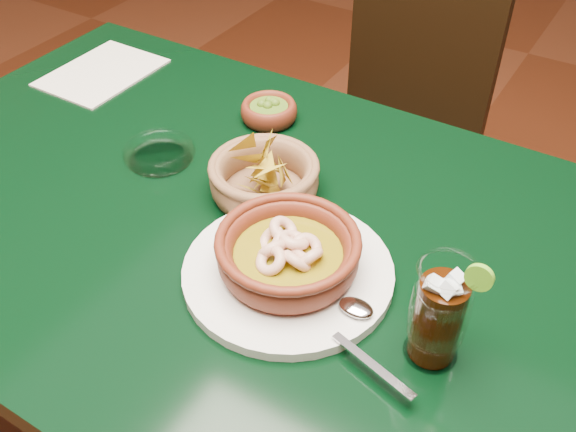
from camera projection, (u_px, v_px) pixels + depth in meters
The scene contains 8 objects.
dining_table at pixel (221, 254), 1.03m from camera, with size 1.20×0.80×0.75m.
dining_chair at pixel (391, 135), 1.60m from camera, with size 0.42×0.42×0.87m.
shrimp_plate at pixel (288, 258), 0.84m from camera, with size 0.37×0.28×0.08m.
chip_basket at pixel (264, 178), 0.97m from camera, with size 0.20×0.20×0.13m.
guacamole_ramekin at pixel (269, 111), 1.14m from camera, with size 0.12×0.12×0.04m.
cola_drink at pixel (439, 314), 0.72m from camera, with size 0.14×0.14×0.16m.
glass_ashtray at pixel (159, 153), 1.05m from camera, with size 0.13×0.13×0.03m.
paper_menu at pixel (102, 73), 1.28m from camera, with size 0.17×0.23×0.00m.
Camera 1 is at (0.48, -0.57, 1.38)m, focal length 40.00 mm.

